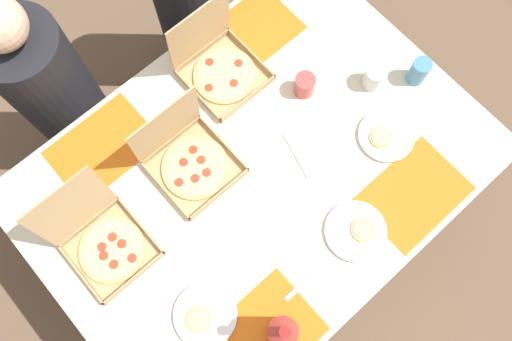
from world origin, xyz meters
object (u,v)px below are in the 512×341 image
at_px(pizza_box_corner_right, 104,241).
at_px(cup_clear_left, 419,71).
at_px(pizza_box_corner_left, 219,66).
at_px(pizza_box_edge_far, 189,159).
at_px(cup_dark, 304,85).
at_px(diner_left_seat, 61,98).
at_px(soda_bottle, 282,332).
at_px(diner_right_seat, 191,1).
at_px(plate_far_left, 205,315).
at_px(plate_near_left, 385,136).
at_px(cup_red, 374,77).
at_px(plate_middle, 356,231).

distance_m(pizza_box_corner_right, cup_clear_left, 1.26).
xyz_separation_m(pizza_box_corner_left, pizza_box_corner_right, (-0.71, -0.24, -0.00)).
bearing_deg(pizza_box_corner_right, pizza_box_edge_far, 4.84).
distance_m(cup_dark, diner_left_seat, 1.04).
relative_size(pizza_box_edge_far, pizza_box_corner_left, 1.01).
bearing_deg(soda_bottle, diner_right_seat, 63.11).
bearing_deg(soda_bottle, pizza_box_corner_right, 112.29).
bearing_deg(cup_dark, pizza_box_edge_far, 173.23).
distance_m(plate_far_left, diner_right_seat, 1.39).
bearing_deg(cup_dark, cup_clear_left, -34.81).
bearing_deg(diner_right_seat, plate_near_left, -85.77).
bearing_deg(diner_left_seat, diner_right_seat, 0.00).
relative_size(pizza_box_edge_far, cup_dark, 3.51).
height_order(cup_dark, cup_red, cup_red).
relative_size(pizza_box_corner_left, cup_dark, 3.48).
relative_size(plate_near_left, diner_left_seat, 0.17).
bearing_deg(plate_far_left, pizza_box_corner_right, 103.59).
height_order(plate_middle, plate_far_left, same).
bearing_deg(cup_red, pizza_box_corner_right, 171.08).
distance_m(plate_middle, plate_far_left, 0.58).
bearing_deg(cup_red, cup_dark, 145.16).
bearing_deg(plate_far_left, cup_dark, 25.37).
height_order(plate_near_left, plate_far_left, same).
bearing_deg(soda_bottle, cup_red, 26.55).
xyz_separation_m(pizza_box_corner_right, plate_middle, (0.66, -0.53, -0.04)).
height_order(plate_middle, plate_near_left, same).
distance_m(pizza_box_corner_left, cup_clear_left, 0.73).
bearing_deg(diner_right_seat, pizza_box_corner_right, -142.28).
relative_size(cup_clear_left, cup_red, 1.18).
bearing_deg(pizza_box_edge_far, plate_middle, -64.83).
distance_m(pizza_box_corner_left, plate_near_left, 0.66).
distance_m(pizza_box_corner_left, diner_left_seat, 0.75).
bearing_deg(pizza_box_corner_left, pizza_box_corner_right, -161.42).
xyz_separation_m(plate_middle, soda_bottle, (-0.41, -0.07, 0.12)).
distance_m(plate_far_left, cup_dark, 0.88).
xyz_separation_m(pizza_box_corner_left, cup_red, (0.39, -0.41, -0.00)).
xyz_separation_m(plate_far_left, diner_left_seat, (0.10, 1.10, -0.25)).
xyz_separation_m(plate_far_left, soda_bottle, (0.15, -0.20, 0.12)).
height_order(pizza_box_edge_far, pizza_box_corner_left, pizza_box_edge_far).
distance_m(plate_middle, plate_near_left, 0.37).
relative_size(pizza_box_corner_left, plate_far_left, 1.45).
bearing_deg(pizza_box_corner_right, diner_left_seat, 74.46).
distance_m(pizza_box_edge_far, soda_bottle, 0.65).
bearing_deg(plate_near_left, diner_right_seat, 94.23).
bearing_deg(plate_middle, pizza_box_corner_right, 141.12).
height_order(plate_far_left, soda_bottle, soda_bottle).
relative_size(plate_middle, plate_near_left, 1.04).
height_order(pizza_box_corner_right, plate_near_left, pizza_box_corner_right).
bearing_deg(diner_left_seat, cup_clear_left, -42.88).
distance_m(pizza_box_edge_far, diner_left_seat, 0.75).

